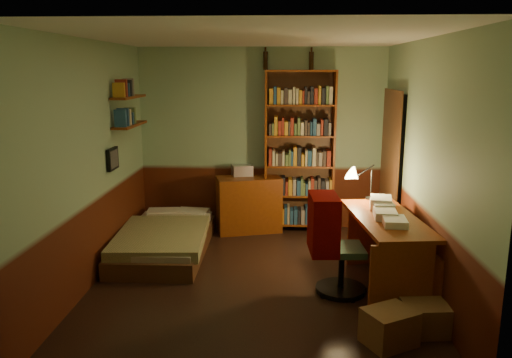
{
  "coord_description": "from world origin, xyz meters",
  "views": [
    {
      "loc": [
        0.25,
        -5.13,
        2.28
      ],
      "look_at": [
        0.0,
        0.25,
        1.1
      ],
      "focal_mm": 35.0,
      "sensor_mm": 36.0,
      "label": 1
    }
  ],
  "objects_px": {
    "desk_lamp": "(372,174)",
    "cardboard_box_a": "(389,327)",
    "bed": "(165,231)",
    "dresser": "(249,204)",
    "bookshelf": "(299,152)",
    "cardboard_box_b": "(425,318)",
    "desk": "(385,254)",
    "mini_stereo": "(242,170)",
    "office_chair": "(342,245)"
  },
  "relations": [
    {
      "from": "desk_lamp",
      "to": "cardboard_box_a",
      "type": "bearing_deg",
      "value": -111.11
    },
    {
      "from": "bed",
      "to": "desk",
      "type": "height_order",
      "value": "desk"
    },
    {
      "from": "bed",
      "to": "desk_lamp",
      "type": "relative_size",
      "value": 3.1
    },
    {
      "from": "bookshelf",
      "to": "office_chair",
      "type": "height_order",
      "value": "bookshelf"
    },
    {
      "from": "mini_stereo",
      "to": "bookshelf",
      "type": "xyz_separation_m",
      "value": [
        0.82,
        -0.04,
        0.27
      ]
    },
    {
      "from": "bed",
      "to": "desk_lamp",
      "type": "height_order",
      "value": "desk_lamp"
    },
    {
      "from": "mini_stereo",
      "to": "desk_lamp",
      "type": "relative_size",
      "value": 0.46
    },
    {
      "from": "office_chair",
      "to": "bookshelf",
      "type": "bearing_deg",
      "value": 96.86
    },
    {
      "from": "bed",
      "to": "cardboard_box_b",
      "type": "relative_size",
      "value": 4.92
    },
    {
      "from": "desk",
      "to": "dresser",
      "type": "bearing_deg",
      "value": 122.7
    },
    {
      "from": "mini_stereo",
      "to": "bookshelf",
      "type": "relative_size",
      "value": 0.12
    },
    {
      "from": "dresser",
      "to": "mini_stereo",
      "type": "distance_m",
      "value": 0.5
    },
    {
      "from": "bed",
      "to": "desk",
      "type": "bearing_deg",
      "value": -21.39
    },
    {
      "from": "dresser",
      "to": "desk",
      "type": "height_order",
      "value": "desk"
    },
    {
      "from": "bed",
      "to": "mini_stereo",
      "type": "height_order",
      "value": "mini_stereo"
    },
    {
      "from": "dresser",
      "to": "cardboard_box_b",
      "type": "xyz_separation_m",
      "value": [
        1.74,
        -2.8,
        -0.26
      ]
    },
    {
      "from": "dresser",
      "to": "desk",
      "type": "xyz_separation_m",
      "value": [
        1.54,
        -1.91,
        0.0
      ]
    },
    {
      "from": "mini_stereo",
      "to": "desk_lamp",
      "type": "distance_m",
      "value": 2.08
    },
    {
      "from": "bed",
      "to": "bookshelf",
      "type": "bearing_deg",
      "value": 29.88
    },
    {
      "from": "dresser",
      "to": "bookshelf",
      "type": "bearing_deg",
      "value": -7.8
    },
    {
      "from": "mini_stereo",
      "to": "desk",
      "type": "relative_size",
      "value": 0.19
    },
    {
      "from": "mini_stereo",
      "to": "desk",
      "type": "bearing_deg",
      "value": -66.45
    },
    {
      "from": "cardboard_box_b",
      "to": "office_chair",
      "type": "bearing_deg",
      "value": 129.1
    },
    {
      "from": "bed",
      "to": "office_chair",
      "type": "distance_m",
      "value": 2.38
    },
    {
      "from": "cardboard_box_a",
      "to": "cardboard_box_b",
      "type": "xyz_separation_m",
      "value": [
        0.36,
        0.2,
        -0.02
      ]
    },
    {
      "from": "desk_lamp",
      "to": "cardboard_box_b",
      "type": "relative_size",
      "value": 1.59
    },
    {
      "from": "bed",
      "to": "bookshelf",
      "type": "distance_m",
      "value": 2.18
    },
    {
      "from": "dresser",
      "to": "cardboard_box_a",
      "type": "xyz_separation_m",
      "value": [
        1.38,
        -3.0,
        -0.24
      ]
    },
    {
      "from": "dresser",
      "to": "cardboard_box_a",
      "type": "distance_m",
      "value": 3.31
    },
    {
      "from": "desk",
      "to": "cardboard_box_a",
      "type": "xyz_separation_m",
      "value": [
        -0.17,
        -1.09,
        -0.25
      ]
    },
    {
      "from": "bed",
      "to": "desk",
      "type": "distance_m",
      "value": 2.75
    },
    {
      "from": "bed",
      "to": "office_chair",
      "type": "height_order",
      "value": "office_chair"
    },
    {
      "from": "bed",
      "to": "desk_lamp",
      "type": "bearing_deg",
      "value": -5.84
    },
    {
      "from": "mini_stereo",
      "to": "office_chair",
      "type": "bearing_deg",
      "value": -76.19
    },
    {
      "from": "bed",
      "to": "cardboard_box_a",
      "type": "bearing_deg",
      "value": -41.24
    },
    {
      "from": "office_chair",
      "to": "cardboard_box_b",
      "type": "bearing_deg",
      "value": -54.14
    },
    {
      "from": "bookshelf",
      "to": "cardboard_box_b",
      "type": "bearing_deg",
      "value": -71.02
    },
    {
      "from": "bookshelf",
      "to": "cardboard_box_a",
      "type": "xyz_separation_m",
      "value": [
        0.66,
        -3.09,
        -0.99
      ]
    },
    {
      "from": "dresser",
      "to": "mini_stereo",
      "type": "height_order",
      "value": "mini_stereo"
    },
    {
      "from": "cardboard_box_a",
      "to": "office_chair",
      "type": "bearing_deg",
      "value": 106.11
    },
    {
      "from": "dresser",
      "to": "bookshelf",
      "type": "relative_size",
      "value": 0.39
    },
    {
      "from": "mini_stereo",
      "to": "office_chair",
      "type": "xyz_separation_m",
      "value": [
        1.19,
        -2.12,
        -0.34
      ]
    },
    {
      "from": "desk_lamp",
      "to": "office_chair",
      "type": "bearing_deg",
      "value": -133.83
    },
    {
      "from": "bookshelf",
      "to": "mini_stereo",
      "type": "bearing_deg",
      "value": 176.69
    },
    {
      "from": "mini_stereo",
      "to": "bookshelf",
      "type": "height_order",
      "value": "bookshelf"
    },
    {
      "from": "bed",
      "to": "cardboard_box_a",
      "type": "relative_size",
      "value": 4.65
    },
    {
      "from": "bookshelf",
      "to": "cardboard_box_b",
      "type": "xyz_separation_m",
      "value": [
        1.02,
        -2.88,
        -1.01
      ]
    },
    {
      "from": "cardboard_box_b",
      "to": "bookshelf",
      "type": "bearing_deg",
      "value": 109.49
    },
    {
      "from": "desk",
      "to": "desk_lamp",
      "type": "bearing_deg",
      "value": 86.53
    },
    {
      "from": "dresser",
      "to": "desk_lamp",
      "type": "xyz_separation_m",
      "value": [
        1.51,
        -1.17,
        0.71
      ]
    }
  ]
}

